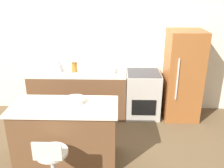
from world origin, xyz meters
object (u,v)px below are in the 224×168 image
object	(u,v)px
oven_range	(143,94)
stool_chair	(52,164)
refrigerator	(183,75)
mixing_bowl	(110,69)
kettle	(58,67)

from	to	relation	value
oven_range	stool_chair	size ratio (longest dim) A/B	1.11
stool_chair	refrigerator	bearing A→B (deg)	45.39
mixing_bowl	oven_range	bearing A→B (deg)	-2.86
oven_range	mixing_bowl	distance (m)	0.82
oven_range	kettle	bearing A→B (deg)	178.86
refrigerator	stool_chair	size ratio (longest dim) A/B	2.10
refrigerator	mixing_bowl	distance (m)	1.39
refrigerator	stool_chair	xyz separation A→B (m)	(-2.01, -2.04, -0.44)
oven_range	mixing_bowl	bearing A→B (deg)	177.14
oven_range	kettle	size ratio (longest dim) A/B	3.90
stool_chair	kettle	world-z (taller)	kettle
oven_range	kettle	distance (m)	1.72
oven_range	refrigerator	world-z (taller)	refrigerator
stool_chair	mixing_bowl	bearing A→B (deg)	73.39
oven_range	stool_chair	bearing A→B (deg)	-121.79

